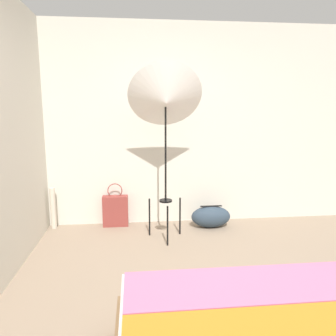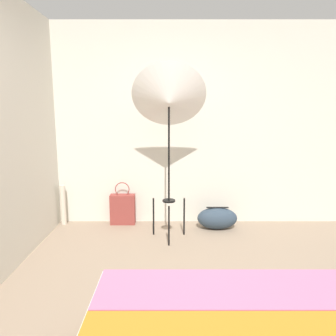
# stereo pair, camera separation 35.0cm
# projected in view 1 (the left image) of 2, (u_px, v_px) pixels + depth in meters

# --- Properties ---
(wall_back) EXTENTS (8.00, 0.05, 2.60)m
(wall_back) POSITION_uv_depth(u_px,v_px,m) (177.00, 126.00, 4.29)
(wall_back) COLOR beige
(wall_back) RESTS_ON ground_plane
(photo_umbrella) EXTENTS (0.84, 0.62, 2.01)m
(photo_umbrella) POSITION_uv_depth(u_px,v_px,m) (166.00, 101.00, 3.62)
(photo_umbrella) COLOR black
(photo_umbrella) RESTS_ON ground_plane
(tote_bag) EXTENTS (0.33, 0.13, 0.57)m
(tote_bag) POSITION_uv_depth(u_px,v_px,m) (115.00, 210.00, 4.28)
(tote_bag) COLOR brown
(tote_bag) RESTS_ON ground_plane
(duffel_bag) EXTENTS (0.51, 0.28, 0.29)m
(duffel_bag) POSITION_uv_depth(u_px,v_px,m) (211.00, 217.00, 4.24)
(duffel_bag) COLOR #2D3D4C
(duffel_bag) RESTS_ON ground_plane
(paper_roll) EXTENTS (0.07, 0.07, 0.53)m
(paper_roll) POSITION_uv_depth(u_px,v_px,m) (53.00, 208.00, 4.18)
(paper_roll) COLOR beige
(paper_roll) RESTS_ON ground_plane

